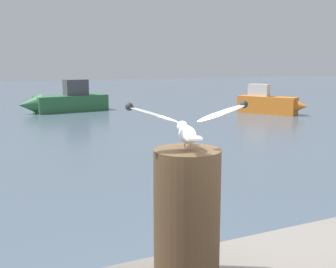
{
  "coord_description": "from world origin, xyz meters",
  "views": [
    {
      "loc": [
        -2.0,
        -2.41,
        2.79
      ],
      "look_at": [
        -0.89,
        -0.11,
        2.35
      ],
      "focal_mm": 45.4,
      "sensor_mm": 36.0,
      "label": 1
    }
  ],
  "objects_px": {
    "mooring_post": "(187,216)",
    "seagull": "(187,126)",
    "boat_green": "(63,102)",
    "boat_orange": "(271,103)"
  },
  "relations": [
    {
      "from": "mooring_post",
      "to": "seagull",
      "type": "distance_m",
      "value": 0.53
    },
    {
      "from": "seagull",
      "to": "boat_green",
      "type": "bearing_deg",
      "value": 79.84
    },
    {
      "from": "boat_green",
      "to": "mooring_post",
      "type": "bearing_deg",
      "value": -100.16
    },
    {
      "from": "boat_orange",
      "to": "mooring_post",
      "type": "bearing_deg",
      "value": -130.64
    },
    {
      "from": "boat_green",
      "to": "boat_orange",
      "type": "bearing_deg",
      "value": -30.44
    },
    {
      "from": "seagull",
      "to": "boat_orange",
      "type": "xyz_separation_m",
      "value": [
        13.69,
        15.95,
        -1.88
      ]
    },
    {
      "from": "boat_orange",
      "to": "boat_green",
      "type": "distance_m",
      "value": 11.37
    },
    {
      "from": "seagull",
      "to": "boat_green",
      "type": "xyz_separation_m",
      "value": [
        3.89,
        21.71,
        -1.87
      ]
    },
    {
      "from": "seagull",
      "to": "boat_orange",
      "type": "bearing_deg",
      "value": 49.36
    },
    {
      "from": "boat_orange",
      "to": "boat_green",
      "type": "relative_size",
      "value": 0.73
    }
  ]
}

